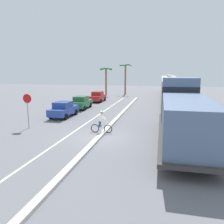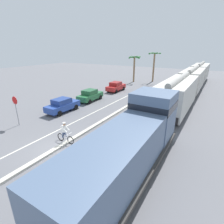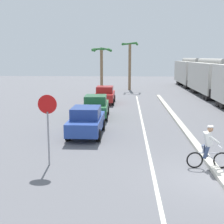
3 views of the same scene
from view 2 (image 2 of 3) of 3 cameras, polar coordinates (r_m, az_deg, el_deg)
ground_plane at (r=13.99m, az=-17.26°, el=-11.39°), size 120.00×120.00×0.00m
median_curb at (r=17.93m, az=-3.08°, el=-2.92°), size 0.36×36.00×0.16m
lane_stripe at (r=19.32m, az=-8.98°, el=-1.65°), size 0.14×36.00×0.01m
locomotive at (r=10.52m, az=6.56°, el=-10.33°), size 3.10×11.61×4.20m
hopper_car_lead at (r=21.39m, az=20.55°, el=5.29°), size 2.90×10.60×4.18m
hopper_car_middle at (r=32.66m, az=24.74°, el=9.52°), size 2.90×10.60×4.18m
hopper_car_trailing at (r=44.10m, az=26.81°, el=11.55°), size 2.90×10.60×4.18m
parked_car_blue at (r=21.26m, az=-15.85°, el=2.18°), size 1.86×4.21×1.62m
parked_car_green at (r=24.98m, az=-7.13°, el=5.44°), size 1.92×4.24×1.62m
parked_car_red at (r=30.57m, az=1.28°, el=8.31°), size 1.84×4.21×1.62m
cyclist at (r=14.33m, az=-15.16°, el=-6.63°), size 1.71×0.48×1.71m
stop_sign at (r=18.83m, az=-28.96°, el=1.93°), size 0.76×0.08×2.88m
palm_tree_near at (r=40.43m, az=13.58°, el=15.95°), size 2.20×2.20×6.31m
palm_tree_far at (r=39.35m, az=7.33°, el=15.94°), size 2.69×2.78×5.68m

